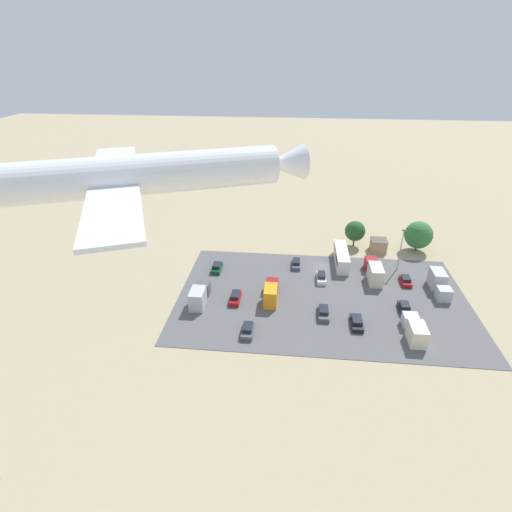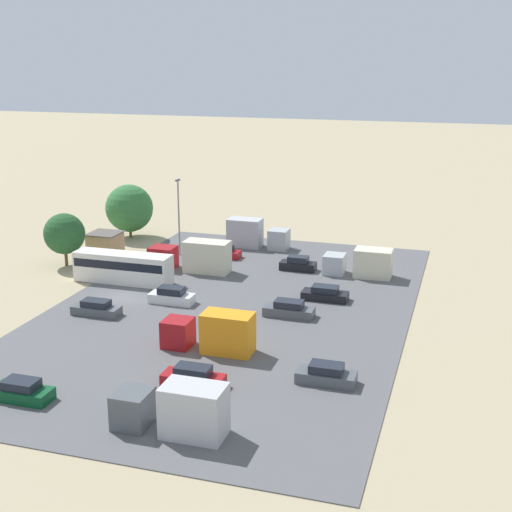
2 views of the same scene
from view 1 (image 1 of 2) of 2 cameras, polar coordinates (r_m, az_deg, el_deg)
ground_plane at (r=87.33m, az=9.05°, el=-1.60°), size 400.00×400.00×0.00m
parking_lot_surface at (r=77.34m, az=9.40°, el=-5.83°), size 54.42×33.61×0.08m
shed_building at (r=96.75m, az=17.09°, el=1.47°), size 3.65×3.70×2.84m
bus at (r=88.78m, az=12.11°, el=-0.05°), size 2.59×10.75×3.20m
parked_car_0 at (r=85.66m, az=20.58°, el=-3.30°), size 1.82×4.10×1.45m
parked_car_1 at (r=71.08m, az=14.19°, el=-9.16°), size 1.91×4.60×1.44m
parked_car_2 at (r=76.97m, az=20.44°, el=-6.97°), size 1.72×4.06×1.62m
parked_car_3 at (r=82.20m, az=9.32°, el=-3.03°), size 1.78×4.47×1.63m
parked_car_4 at (r=72.20m, az=9.62°, el=-7.93°), size 1.87×4.71×1.53m
parked_car_5 at (r=75.15m, az=-2.94°, el=-5.91°), size 1.79×4.68×1.59m
parked_car_6 at (r=67.33m, az=-1.18°, el=-10.49°), size 1.88×4.45×1.53m
parked_car_7 at (r=86.73m, az=5.77°, el=-1.07°), size 1.76×4.61×1.46m
parked_car_8 at (r=85.15m, az=-5.60°, el=-1.63°), size 1.90×4.41×1.52m
parked_truck_0 at (r=70.86m, az=21.76°, el=-9.80°), size 2.53×7.45×3.13m
parked_truck_1 at (r=85.08m, az=24.66°, el=-3.57°), size 2.49×7.77×3.58m
parked_truck_2 at (r=84.79m, az=16.52°, el=-2.12°), size 2.50×9.34×3.57m
parked_truck_3 at (r=74.59m, az=-8.11°, el=-5.62°), size 2.56×7.52×3.46m
parked_truck_4 at (r=74.77m, az=2.17°, el=-5.26°), size 2.36×7.70×3.39m
tree_near_shed at (r=98.88m, az=22.21°, el=2.80°), size 6.30×6.30×7.13m
tree_apron_mid at (r=96.73m, az=13.96°, el=3.48°), size 4.73×4.73×6.21m
light_pole_lot_centre at (r=88.12m, az=19.98°, el=1.05°), size 0.90×0.28×9.32m
airplane at (r=37.83m, az=-17.67°, el=10.87°), size 31.79×26.42×8.11m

